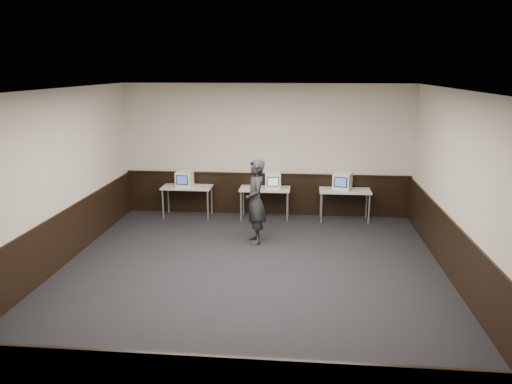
# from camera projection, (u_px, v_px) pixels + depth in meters

# --- Properties ---
(floor) EXTENTS (8.00, 8.00, 0.00)m
(floor) POSITION_uv_depth(u_px,v_px,m) (249.00, 279.00, 8.65)
(floor) COLOR black
(floor) RESTS_ON ground
(ceiling) EXTENTS (8.00, 8.00, 0.00)m
(ceiling) POSITION_uv_depth(u_px,v_px,m) (248.00, 91.00, 7.87)
(ceiling) COLOR white
(ceiling) RESTS_ON back_wall
(back_wall) EXTENTS (7.00, 0.00, 7.00)m
(back_wall) POSITION_uv_depth(u_px,v_px,m) (266.00, 150.00, 12.12)
(back_wall) COLOR beige
(back_wall) RESTS_ON ground
(front_wall) EXTENTS (7.00, 0.00, 7.00)m
(front_wall) POSITION_uv_depth(u_px,v_px,m) (198.00, 296.00, 4.39)
(front_wall) COLOR beige
(front_wall) RESTS_ON ground
(left_wall) EXTENTS (0.00, 8.00, 8.00)m
(left_wall) POSITION_uv_depth(u_px,v_px,m) (46.00, 184.00, 8.58)
(left_wall) COLOR beige
(left_wall) RESTS_ON ground
(right_wall) EXTENTS (0.00, 8.00, 8.00)m
(right_wall) POSITION_uv_depth(u_px,v_px,m) (466.00, 194.00, 7.93)
(right_wall) COLOR beige
(right_wall) RESTS_ON ground
(wainscot_back) EXTENTS (6.98, 0.04, 1.00)m
(wainscot_back) POSITION_uv_depth(u_px,v_px,m) (266.00, 194.00, 12.37)
(wainscot_back) COLOR black
(wainscot_back) RESTS_ON back_wall
(wainscot_left) EXTENTS (0.04, 7.98, 1.00)m
(wainscot_left) POSITION_uv_depth(u_px,v_px,m) (54.00, 245.00, 8.85)
(wainscot_left) COLOR black
(wainscot_left) RESTS_ON left_wall
(wainscot_right) EXTENTS (0.04, 7.98, 1.00)m
(wainscot_right) POSITION_uv_depth(u_px,v_px,m) (458.00, 259.00, 8.20)
(wainscot_right) COLOR black
(wainscot_right) RESTS_ON right_wall
(wainscot_rail) EXTENTS (6.98, 0.06, 0.04)m
(wainscot_rail) POSITION_uv_depth(u_px,v_px,m) (266.00, 174.00, 12.22)
(wainscot_rail) COLOR black
(wainscot_rail) RESTS_ON wainscot_back
(desk_left) EXTENTS (1.20, 0.60, 0.75)m
(desk_left) POSITION_uv_depth(u_px,v_px,m) (187.00, 189.00, 12.13)
(desk_left) COLOR silver
(desk_left) RESTS_ON ground
(desk_center) EXTENTS (1.20, 0.60, 0.75)m
(desk_center) POSITION_uv_depth(u_px,v_px,m) (265.00, 191.00, 11.96)
(desk_center) COLOR silver
(desk_center) RESTS_ON ground
(desk_right) EXTENTS (1.20, 0.60, 0.75)m
(desk_right) POSITION_uv_depth(u_px,v_px,m) (345.00, 193.00, 11.78)
(desk_right) COLOR silver
(desk_right) RESTS_ON ground
(emac_left) EXTENTS (0.40, 0.42, 0.38)m
(emac_left) POSITION_uv_depth(u_px,v_px,m) (184.00, 179.00, 12.05)
(emac_left) COLOR white
(emac_left) RESTS_ON desk_left
(emac_center) EXTENTS (0.40, 0.43, 0.37)m
(emac_center) POSITION_uv_depth(u_px,v_px,m) (273.00, 181.00, 11.89)
(emac_center) COLOR white
(emac_center) RESTS_ON desk_center
(emac_right) EXTENTS (0.50, 0.52, 0.40)m
(emac_right) POSITION_uv_depth(u_px,v_px,m) (342.00, 181.00, 11.76)
(emac_right) COLOR white
(emac_right) RESTS_ON desk_right
(person) EXTENTS (0.57, 0.72, 1.76)m
(person) POSITION_uv_depth(u_px,v_px,m) (255.00, 202.00, 10.24)
(person) COLOR #25262A
(person) RESTS_ON ground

